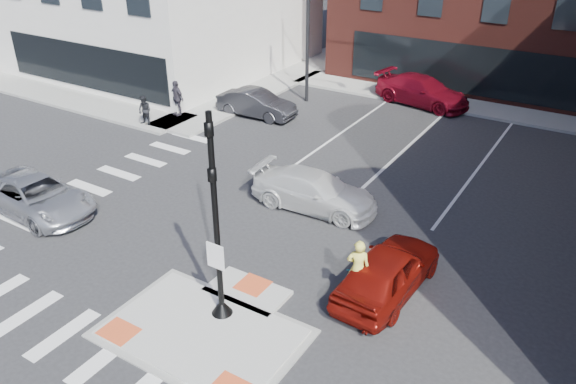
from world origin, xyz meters
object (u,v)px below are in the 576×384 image
Objects in this scene: bg_car_red at (422,91)px; silver_suv at (36,196)px; white_pickup at (314,191)px; cyclist at (357,285)px; pedestrian_b at (177,98)px; red_sedan at (388,271)px; bg_car_dark at (256,104)px; pedestrian_a at (145,111)px.

silver_suv is at bearing 169.62° from bg_car_red.
cyclist reaches higher than white_pickup.
bg_car_red is at bearing 53.04° from pedestrian_b.
red_sedan is at bearing -76.80° from silver_suv.
silver_suv is 2.27× the size of cyclist.
bg_car_dark is (1.00, 12.91, 0.01)m from silver_suv.
pedestrian_a reaches higher than red_sedan.
bg_car_red is 13.68m from pedestrian_b.
bg_car_red is (7.86, 19.48, 0.10)m from silver_suv.
pedestrian_b is (-2.50, 10.54, 0.38)m from silver_suv.
pedestrian_a is at bearing -50.08° from cyclist.
pedestrian_b reaches higher than pedestrian_a.
red_sedan is at bearing -133.17° from bg_car_dark.
white_pickup is 1.13× the size of bg_car_dark.
pedestrian_a is at bearing 136.45° from bg_car_dark.
red_sedan is at bearing -130.59° from white_pickup.
pedestrian_b reaches higher than white_pickup.
red_sedan is at bearing -15.39° from pedestrian_b.
cyclist is at bearing -154.05° from bg_car_red.
white_pickup is at bearing -135.17° from bg_car_dark.
pedestrian_b is (-10.36, -8.93, 0.28)m from bg_car_red.
pedestrian_b reaches higher than silver_suv.
pedestrian_a reaches higher than white_pickup.
bg_car_red reaches higher than silver_suv.
cyclist is (12.50, 1.34, 0.05)m from silver_suv.
red_sedan is 3.00× the size of pedestrian_a.
red_sedan is at bearing -151.64° from bg_car_red.
pedestrian_a is 0.81× the size of pedestrian_b.
silver_suv is 10.84m from pedestrian_b.
bg_car_red is at bearing -0.11° from white_pickup.
silver_suv is 12.95m from bg_car_dark.
white_pickup is 11.79m from pedestrian_a.
cyclist reaches higher than red_sedan.
bg_car_red is at bearing -70.07° from red_sedan.
pedestrian_b is at bearing 122.04° from bg_car_dark.
pedestrian_b is at bearing -56.49° from cyclist.
bg_car_dark is at bearing 44.33° from pedestrian_a.
red_sedan is 0.82× the size of bg_car_red.
bg_car_dark reaches higher than silver_suv.
cyclist is 1.19× the size of pedestrian_b.
pedestrian_b reaches higher than red_sedan.
bg_car_red reaches higher than bg_car_dark.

